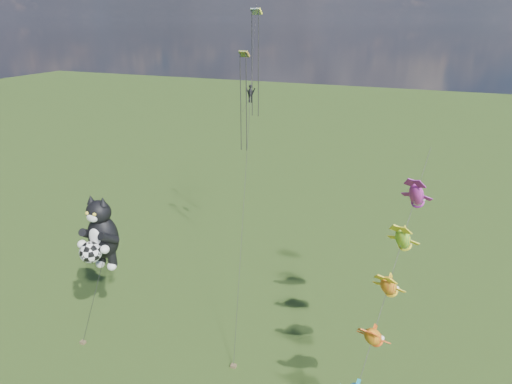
% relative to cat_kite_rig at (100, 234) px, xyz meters
% --- Properties ---
extents(ground, '(300.00, 300.00, 0.00)m').
position_rel_cat_kite_rig_xyz_m(ground, '(1.36, -5.07, -8.46)').
color(ground, '#1A340D').
extents(cat_kite_rig, '(2.91, 4.32, 11.49)m').
position_rel_cat_kite_rig_xyz_m(cat_kite_rig, '(0.00, 0.00, 0.00)').
color(cat_kite_rig, brown).
rests_on(cat_kite_rig, ground).
extents(fish_windsock_rig, '(3.34, 15.70, 15.53)m').
position_rel_cat_kite_rig_xyz_m(fish_windsock_rig, '(20.76, 0.49, 0.28)').
color(fish_windsock_rig, brown).
rests_on(fish_windsock_rig, ground).
extents(parafoil_rig, '(5.40, 16.90, 24.63)m').
position_rel_cat_kite_rig_xyz_m(parafoil_rig, '(6.67, 13.56, 9.41)').
color(parafoil_rig, brown).
rests_on(parafoil_rig, ground).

